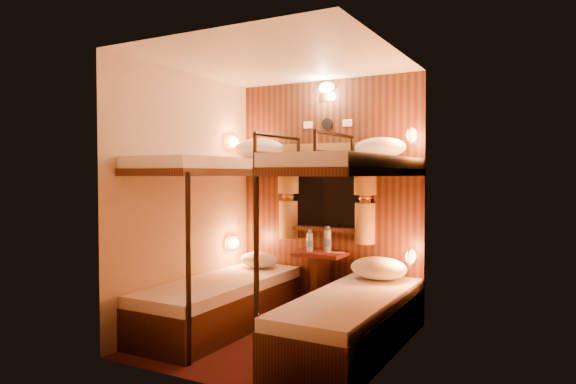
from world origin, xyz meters
The scene contains 22 objects.
floor centered at (0.00, 0.00, 0.00)m, with size 2.10×2.10×0.00m, color #3A150F.
ceiling centered at (0.00, 0.00, 2.40)m, with size 2.10×2.10×0.00m, color silver.
wall_back centered at (0.00, 1.05, 1.20)m, with size 2.40×2.40×0.00m, color #C6B293.
wall_front centered at (0.00, -1.05, 1.20)m, with size 2.40×2.40×0.00m, color #C6B293.
wall_left centered at (-1.00, 0.00, 1.20)m, with size 2.40×2.40×0.00m, color #C6B293.
wall_right centered at (1.00, 0.00, 1.20)m, with size 2.40×2.40×0.00m, color #C6B293.
back_panel centered at (0.00, 1.04, 1.20)m, with size 2.00×0.03×2.40m, color black.
bunk_left centered at (-0.65, 0.07, 0.56)m, with size 0.72×1.90×1.82m.
bunk_right centered at (0.65, 0.07, 0.56)m, with size 0.72×1.90×1.82m.
window centered at (0.00, 1.00, 1.18)m, with size 1.00×0.12×0.79m.
curtains centered at (0.00, 0.97, 1.26)m, with size 1.10×0.22×1.00m.
back_fixtures centered at (0.00, 1.00, 2.25)m, with size 0.54×0.09×0.48m.
reading_lamps centered at (0.00, 0.70, 1.24)m, with size 2.00×0.20×1.25m.
table centered at (0.00, 0.85, 0.41)m, with size 0.50×0.34×0.66m.
bottle_left centered at (-0.10, 0.81, 0.75)m, with size 0.07×0.07×0.23m.
bottle_right centered at (0.08, 0.85, 0.76)m, with size 0.08×0.08×0.27m.
sachet_a centered at (0.13, 0.87, 0.65)m, with size 0.09×0.07×0.01m, color silver.
sachet_b centered at (0.20, 0.90, 0.65)m, with size 0.08×0.06×0.01m, color silver.
pillow_lower_left centered at (-0.65, 0.73, 0.54)m, with size 0.42×0.30×0.16m, color silver.
pillow_lower_right centered at (0.65, 0.74, 0.56)m, with size 0.53×0.38×0.21m, color silver.
pillow_upper_left centered at (-0.65, 0.73, 1.70)m, with size 0.55×0.40×0.22m, color silver.
pillow_upper_right centered at (0.65, 0.76, 1.68)m, with size 0.48×0.34×0.19m, color silver.
Camera 1 is at (2.18, -3.81, 1.43)m, focal length 32.00 mm.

